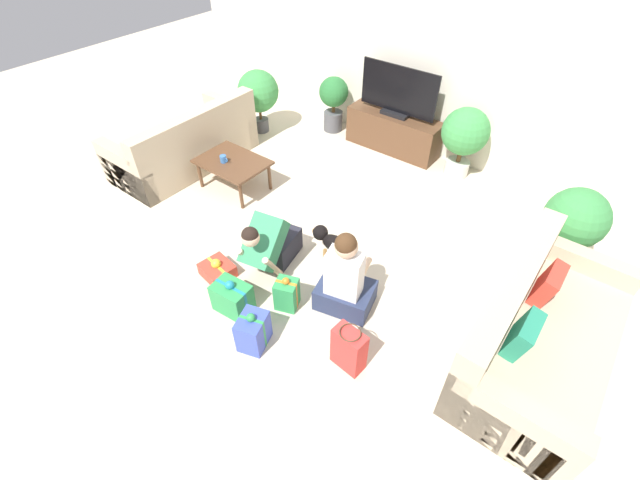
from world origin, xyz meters
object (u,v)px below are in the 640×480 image
object	(u,v)px
sofa_left	(186,145)
potted_plant_corner_left	(258,93)
potted_plant_back_left	(334,99)
gift_box_d	(287,294)
potted_plant_corner_right	(574,221)
gift_bag_a	(349,349)
gift_box_c	(232,297)
mug	(223,159)
coffee_table	(233,164)
gift_box_a	(217,270)
potted_plant_back_right	(465,135)
person_kneeling	(270,244)
dog	(333,242)
gift_box_b	(253,331)
tv_console	(393,132)
tv	(398,94)
person_sitting	(345,281)
sofa_right	(538,336)

from	to	relation	value
sofa_left	potted_plant_corner_left	distance (m)	1.36
potted_plant_back_left	potted_plant_corner_left	bearing A→B (deg)	-140.59
gift_box_d	potted_plant_corner_right	bearing A→B (deg)	48.90
potted_plant_corner_left	gift_bag_a	xyz separation A→B (m)	(3.42, -2.57, -0.39)
gift_box_c	mug	xyz separation A→B (m)	(-1.49, 1.33, 0.29)
coffee_table	gift_box_d	world-z (taller)	coffee_table
gift_box_a	gift_bag_a	bearing A→B (deg)	-1.16
potted_plant_back_right	person_kneeling	bearing A→B (deg)	-105.56
person_kneeling	dog	size ratio (longest dim) A/B	1.35
person_kneeling	gift_box_b	world-z (taller)	person_kneeling
potted_plant_corner_right	gift_bag_a	distance (m)	2.57
gift_box_b	person_kneeling	bearing A→B (deg)	122.55
tv_console	tv	xyz separation A→B (m)	(0.00, 0.00, 0.57)
dog	potted_plant_corner_left	bearing A→B (deg)	-120.39
gift_bag_a	mug	distance (m)	2.94
potted_plant_back_right	person_kneeling	xyz separation A→B (m)	(-0.78, -2.81, -0.26)
person_sitting	gift_box_a	bearing A→B (deg)	6.81
potted_plant_back_left	gift_bag_a	bearing A→B (deg)	-52.01
gift_box_a	person_sitting	bearing A→B (deg)	20.44
person_sitting	dog	distance (m)	0.69
gift_box_d	dog	bearing A→B (deg)	93.64
coffee_table	mug	xyz separation A→B (m)	(-0.06, -0.08, 0.09)
tv	gift_box_b	world-z (taller)	tv
person_kneeling	gift_box_a	world-z (taller)	person_kneeling
gift_box_d	person_sitting	bearing A→B (deg)	37.46
sofa_right	gift_box_b	distance (m)	2.39
tv	person_kneeling	size ratio (longest dim) A/B	1.36
coffee_table	person_kneeling	distance (m)	1.56
potted_plant_back_left	gift_box_d	world-z (taller)	potted_plant_back_left
coffee_table	tv	bearing A→B (deg)	62.10
tv	tv_console	bearing A→B (deg)	180.00
dog	potted_plant_back_left	bearing A→B (deg)	-142.19
potted_plant_corner_right	gift_box_a	bearing A→B (deg)	-139.74
gift_box_b	mug	distance (m)	2.44
tv_console	gift_bag_a	size ratio (longest dim) A/B	2.99
potted_plant_corner_right	sofa_left	bearing A→B (deg)	-166.97
sofa_right	tv	distance (m)	3.61
tv	gift_box_c	distance (m)	3.57
potted_plant_corner_right	gift_box_b	bearing A→B (deg)	-124.54
gift_box_d	sofa_right	bearing A→B (deg)	22.48
gift_box_b	gift_box_c	size ratio (longest dim) A/B	1.07
gift_bag_a	mug	size ratio (longest dim) A/B	3.79
sofa_right	person_kneeling	xyz separation A→B (m)	(-2.48, -0.55, 0.03)
potted_plant_back_left	gift_box_c	xyz separation A→B (m)	(1.35, -3.45, -0.35)
dog	gift_box_c	distance (m)	1.19
sofa_left	mug	bearing A→B (deg)	84.07
tv	person_sitting	bearing A→B (deg)	-68.12
sofa_left	gift_box_c	bearing A→B (deg)	58.89
potted_plant_corner_right	gift_box_a	xyz separation A→B (m)	(-2.70, -2.29, -0.51)
sofa_left	gift_box_b	distance (m)	3.21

